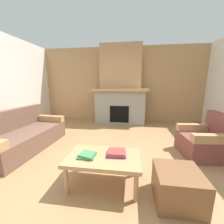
% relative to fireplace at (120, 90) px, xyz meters
% --- Properties ---
extents(ground, '(9.00, 9.00, 0.00)m').
position_rel_fireplace_xyz_m(ground, '(0.00, -2.62, -1.16)').
color(ground, '#9E754C').
extents(wall_back_wood_panel, '(6.00, 0.12, 2.70)m').
position_rel_fireplace_xyz_m(wall_back_wood_panel, '(0.00, 0.38, 0.19)').
color(wall_back_wood_panel, tan).
rests_on(wall_back_wood_panel, ground).
extents(fireplace, '(1.90, 0.82, 2.70)m').
position_rel_fireplace_xyz_m(fireplace, '(0.00, 0.00, 0.00)').
color(fireplace, gray).
rests_on(fireplace, ground).
extents(couch, '(0.93, 1.84, 0.85)m').
position_rel_fireplace_xyz_m(couch, '(-1.92, -2.40, -0.88)').
color(couch, brown).
rests_on(couch, ground).
extents(armchair, '(0.83, 0.83, 0.85)m').
position_rel_fireplace_xyz_m(armchair, '(1.84, -2.19, -0.87)').
color(armchair, brown).
rests_on(armchair, ground).
extents(coffee_table, '(1.00, 0.60, 0.43)m').
position_rel_fireplace_xyz_m(coffee_table, '(0.03, -3.24, -0.79)').
color(coffee_table, tan).
rests_on(coffee_table, ground).
extents(ottoman, '(0.52, 0.52, 0.40)m').
position_rel_fireplace_xyz_m(ottoman, '(0.96, -3.41, -0.96)').
color(ottoman, brown).
rests_on(ottoman, ground).
extents(book_stack_near_edge, '(0.24, 0.22, 0.05)m').
position_rel_fireplace_xyz_m(book_stack_near_edge, '(-0.19, -3.30, -0.71)').
color(book_stack_near_edge, '#3D7F4C').
rests_on(book_stack_near_edge, coffee_table).
extents(book_stack_center, '(0.28, 0.22, 0.06)m').
position_rel_fireplace_xyz_m(book_stack_center, '(0.20, -3.19, -0.70)').
color(book_stack_center, '#7A3D84').
rests_on(book_stack_center, coffee_table).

